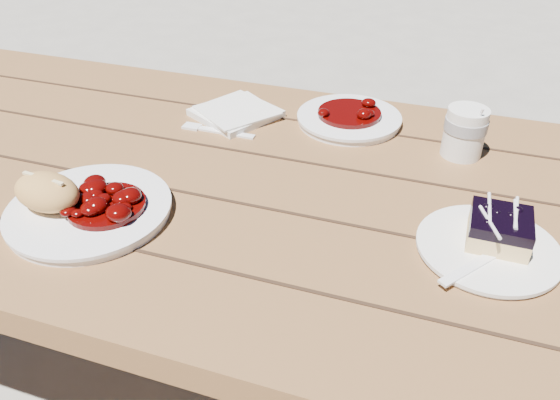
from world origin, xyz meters
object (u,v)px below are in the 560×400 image
(picnic_table, at_px, (251,248))
(bread_roll, at_px, (47,192))
(main_plate, at_px, (90,211))
(dessert_plate, at_px, (488,249))
(coffee_cup, at_px, (465,132))
(second_plate, at_px, (349,119))
(blueberry_cake, at_px, (500,229))

(picnic_table, height_order, bread_roll, bread_roll)
(main_plate, xyz_separation_m, dessert_plate, (0.60, 0.11, -0.00))
(bread_roll, relative_size, coffee_cup, 1.20)
(coffee_cup, relative_size, second_plate, 0.44)
(blueberry_cake, bearing_deg, picnic_table, 171.88)
(blueberry_cake, bearing_deg, main_plate, -168.17)
(bread_roll, xyz_separation_m, dessert_plate, (0.66, 0.13, -0.04))
(main_plate, distance_m, coffee_cup, 0.67)
(bread_roll, distance_m, dessert_plate, 0.67)
(bread_roll, relative_size, second_plate, 0.53)
(picnic_table, distance_m, blueberry_cake, 0.46)
(bread_roll, distance_m, coffee_cup, 0.73)
(picnic_table, distance_m, second_plate, 0.34)
(main_plate, bearing_deg, second_plate, 54.74)
(dessert_plate, bearing_deg, second_plate, 129.53)
(bread_roll, bearing_deg, second_plate, 51.56)
(main_plate, bearing_deg, bread_roll, -160.02)
(dessert_plate, bearing_deg, main_plate, -169.91)
(bread_roll, height_order, dessert_plate, bread_roll)
(picnic_table, relative_size, main_plate, 7.93)
(blueberry_cake, relative_size, coffee_cup, 0.92)
(dessert_plate, relative_size, coffee_cup, 2.14)
(bread_roll, relative_size, dessert_plate, 0.56)
(bread_roll, xyz_separation_m, coffee_cup, (0.60, 0.41, 0.00))
(dessert_plate, height_order, second_plate, second_plate)
(main_plate, distance_m, blueberry_cake, 0.62)
(dessert_plate, bearing_deg, blueberry_cake, 56.31)
(bread_roll, xyz_separation_m, blueberry_cake, (0.67, 0.14, -0.01))
(picnic_table, relative_size, dessert_plate, 10.03)
(main_plate, distance_m, second_plate, 0.55)
(blueberry_cake, bearing_deg, coffee_cup, 104.35)
(dessert_plate, bearing_deg, bread_roll, -169.05)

